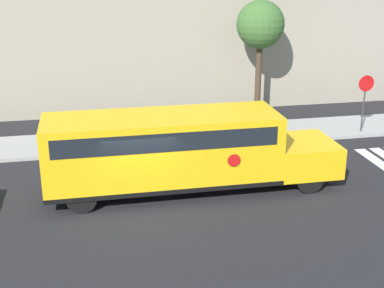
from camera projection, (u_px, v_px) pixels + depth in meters
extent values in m
plane|color=black|center=(141.00, 204.00, 18.32)|extent=(60.00, 60.00, 0.00)
cube|color=#9E9E99|center=(125.00, 141.00, 24.30)|extent=(44.00, 3.00, 0.15)
cube|color=#9E937F|center=(112.00, 15.00, 28.65)|extent=(32.00, 4.00, 10.07)
cube|color=white|center=(378.00, 162.00, 22.03)|extent=(0.50, 3.20, 0.01)
cube|color=yellow|center=(163.00, 149.00, 18.75)|extent=(8.17, 2.50, 2.41)
cube|color=yellow|center=(302.00, 155.00, 19.93)|extent=(2.31, 2.50, 1.13)
cube|color=black|center=(163.00, 178.00, 19.12)|extent=(8.17, 2.54, 0.16)
cube|color=black|center=(162.00, 131.00, 18.53)|extent=(7.51, 2.53, 0.64)
cylinder|color=red|center=(234.00, 160.00, 18.01)|extent=(0.44, 0.02, 0.44)
cylinder|color=black|center=(288.00, 158.00, 21.08)|extent=(1.00, 0.30, 1.00)
cylinder|color=black|center=(309.00, 179.00, 19.08)|extent=(1.00, 0.30, 1.00)
cylinder|color=black|center=(81.00, 174.00, 19.60)|extent=(1.00, 0.30, 1.00)
cylinder|color=black|center=(81.00, 198.00, 17.60)|extent=(1.00, 0.30, 1.00)
cylinder|color=#38383A|center=(363.00, 109.00, 25.04)|extent=(0.07, 0.07, 2.52)
cylinder|color=red|center=(366.00, 83.00, 24.58)|extent=(0.76, 0.03, 0.76)
cylinder|color=#423323|center=(258.00, 79.00, 27.55)|extent=(0.32, 0.32, 4.07)
sphere|color=#3D662D|center=(260.00, 24.00, 26.63)|extent=(2.41, 2.41, 2.41)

